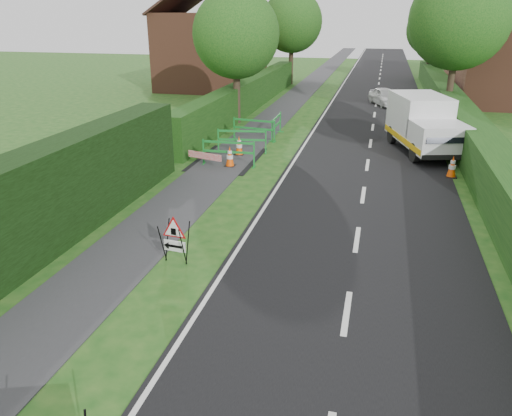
{
  "coord_description": "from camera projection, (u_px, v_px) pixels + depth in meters",
  "views": [
    {
      "loc": [
        2.79,
        -7.54,
        5.52
      ],
      "look_at": [
        0.03,
        3.56,
        1.02
      ],
      "focal_mm": 35.0,
      "sensor_mm": 36.0,
      "label": 1
    }
  ],
  "objects": [
    {
      "name": "ped_barrier_2",
      "position": [
        254.0,
        127.0,
        22.85
      ],
      "size": [
        2.09,
        0.64,
        1.0
      ],
      "rotation": [
        0.0,
        0.0,
        -0.14
      ],
      "color": "#17812B",
      "rests_on": "ground"
    },
    {
      "name": "hedge_east",
      "position": [
        462.0,
        144.0,
        22.45
      ],
      "size": [
        1.2,
        50.0,
        1.5
      ],
      "primitive_type": "cube",
      "color": "#14380F",
      "rests_on": "ground"
    },
    {
      "name": "ped_barrier_3",
      "position": [
        276.0,
        123.0,
        23.53
      ],
      "size": [
        0.37,
        2.06,
        1.0
      ],
      "rotation": [
        0.0,
        0.0,
        1.58
      ],
      "color": "#17812B",
      "rests_on": "ground"
    },
    {
      "name": "house_west",
      "position": [
        212.0,
        50.0,
        37.74
      ],
      "size": [
        7.5,
        7.4,
        7.88
      ],
      "color": "brown",
      "rests_on": "ground"
    },
    {
      "name": "traffic_cone_0",
      "position": [
        452.0,
        167.0,
        17.76
      ],
      "size": [
        0.38,
        0.38,
        0.79
      ],
      "color": "black",
      "rests_on": "ground"
    },
    {
      "name": "tree_nw",
      "position": [
        236.0,
        34.0,
        25.11
      ],
      "size": [
        4.4,
        4.4,
        6.7
      ],
      "color": "#2D2116",
      "rests_on": "ground"
    },
    {
      "name": "house_east_b",
      "position": [
        494.0,
        45.0,
        43.64
      ],
      "size": [
        7.5,
        7.4,
        7.88
      ],
      "color": "brown",
      "rests_on": "ground"
    },
    {
      "name": "traffic_cone_2",
      "position": [
        438.0,
        132.0,
        22.94
      ],
      "size": [
        0.38,
        0.38,
        0.79
      ],
      "color": "black",
      "rests_on": "ground"
    },
    {
      "name": "traffic_cone_4",
      "position": [
        239.0,
        146.0,
        20.57
      ],
      "size": [
        0.38,
        0.38,
        0.79
      ],
      "color": "black",
      "rests_on": "ground"
    },
    {
      "name": "tree_fw",
      "position": [
        292.0,
        22.0,
        39.43
      ],
      "size": [
        4.8,
        4.8,
        7.24
      ],
      "color": "#2D2116",
      "rests_on": "ground"
    },
    {
      "name": "tree_fe",
      "position": [
        433.0,
        29.0,
        40.8
      ],
      "size": [
        4.2,
        4.2,
        6.33
      ],
      "color": "#2D2116",
      "rests_on": "ground"
    },
    {
      "name": "hedge_west_far",
      "position": [
        249.0,
        109.0,
        30.45
      ],
      "size": [
        1.0,
        24.0,
        1.8
      ],
      "primitive_type": "cube",
      "color": "#14380F",
      "rests_on": "ground"
    },
    {
      "name": "ground",
      "position": [
        209.0,
        324.0,
        9.46
      ],
      "size": [
        120.0,
        120.0,
        0.0
      ],
      "primitive_type": "plane",
      "color": "#184B15",
      "rests_on": "ground"
    },
    {
      "name": "triangle_sign",
      "position": [
        173.0,
        236.0,
        11.52
      ],
      "size": [
        0.75,
        0.75,
        1.0
      ],
      "rotation": [
        0.0,
        0.0,
        -0.11
      ],
      "color": "black",
      "rests_on": "ground"
    },
    {
      "name": "works_van",
      "position": [
        424.0,
        123.0,
        20.85
      ],
      "size": [
        3.2,
        5.29,
        2.27
      ],
      "rotation": [
        0.0,
        0.0,
        0.28
      ],
      "color": "silver",
      "rests_on": "ground"
    },
    {
      "name": "tree_ne",
      "position": [
        460.0,
        19.0,
        26.0
      ],
      "size": [
        5.2,
        5.2,
        7.79
      ],
      "color": "#2D2116",
      "rests_on": "ground"
    },
    {
      "name": "hatchback_car",
      "position": [
        385.0,
        96.0,
        31.64
      ],
      "size": [
        2.36,
        3.42,
        1.08
      ],
      "primitive_type": "imported",
      "rotation": [
        0.0,
        0.0,
        0.38
      ],
      "color": "white",
      "rests_on": "ground"
    },
    {
      "name": "footpath",
      "position": [
        311.0,
        83.0,
        41.74
      ],
      "size": [
        2.0,
        90.0,
        0.02
      ],
      "primitive_type": "cube",
      "color": "#2D2D30",
      "rests_on": "ground"
    },
    {
      "name": "traffic_cone_3",
      "position": [
        230.0,
        156.0,
        19.02
      ],
      "size": [
        0.38,
        0.38,
        0.79
      ],
      "color": "black",
      "rests_on": "ground"
    },
    {
      "name": "ped_barrier_0",
      "position": [
        228.0,
        150.0,
        19.01
      ],
      "size": [
        2.07,
        0.42,
        1.0
      ],
      "rotation": [
        0.0,
        0.0,
        0.03
      ],
      "color": "#17812B",
      "rests_on": "ground"
    },
    {
      "name": "redwhite_plank",
      "position": [
        205.0,
        167.0,
        19.05
      ],
      "size": [
        1.45,
        0.45,
        0.25
      ],
      "primitive_type": "cube",
      "rotation": [
        0.0,
        0.0,
        -0.28
      ],
      "color": "red",
      "rests_on": "ground"
    },
    {
      "name": "traffic_cone_1",
      "position": [
        442.0,
        145.0,
        20.62
      ],
      "size": [
        0.38,
        0.38,
        0.79
      ],
      "color": "black",
      "rests_on": "ground"
    },
    {
      "name": "road_surface",
      "position": [
        379.0,
        85.0,
        40.51
      ],
      "size": [
        6.0,
        90.0,
        0.02
      ],
      "primitive_type": "cube",
      "color": "black",
      "rests_on": "ground"
    },
    {
      "name": "ped_barrier_1",
      "position": [
        242.0,
        138.0,
        20.82
      ],
      "size": [
        2.09,
        0.67,
        1.0
      ],
      "rotation": [
        0.0,
        0.0,
        0.16
      ],
      "color": "#17812B",
      "rests_on": "ground"
    }
  ]
}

